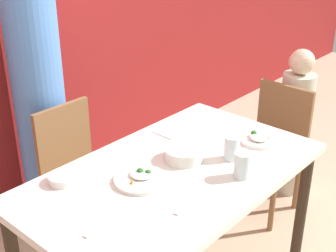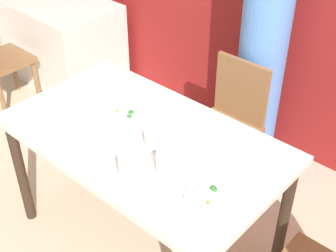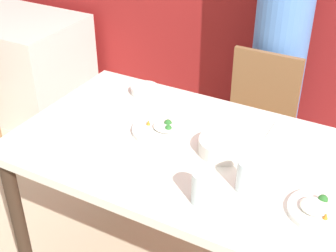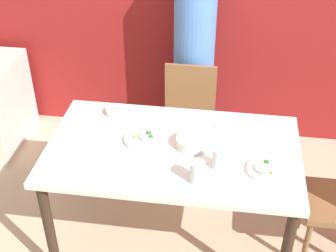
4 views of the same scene
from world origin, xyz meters
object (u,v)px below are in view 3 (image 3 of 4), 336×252
chair_adult_spot (254,126)px  person_adult (280,49)px  glass_water_tall (247,176)px  bowl_curry (223,145)px  plate_rice_adult (320,210)px

chair_adult_spot → person_adult: size_ratio=0.50×
chair_adult_spot → glass_water_tall: 1.01m
chair_adult_spot → glass_water_tall: glass_water_tall is taller
bowl_curry → glass_water_tall: 0.23m
plate_rice_adult → person_adult: bearing=112.7°
plate_rice_adult → glass_water_tall: (-0.26, -0.00, 0.05)m
person_adult → plate_rice_adult: (0.51, -1.23, -0.01)m
chair_adult_spot → bowl_curry: size_ratio=4.51×
bowl_curry → plate_rice_adult: (0.42, -0.17, -0.02)m
chair_adult_spot → glass_water_tall: (0.26, -0.90, 0.37)m
person_adult → bowl_curry: (0.10, -1.06, 0.01)m
bowl_curry → chair_adult_spot: bearing=97.6°
glass_water_tall → bowl_curry: bearing=133.7°
person_adult → glass_water_tall: 1.25m
chair_adult_spot → person_adult: bearing=90.0°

